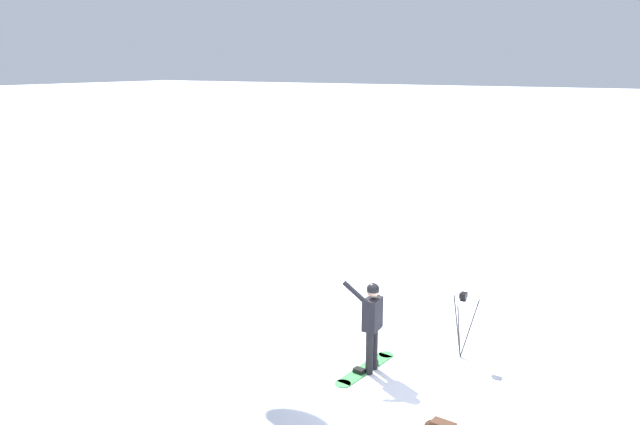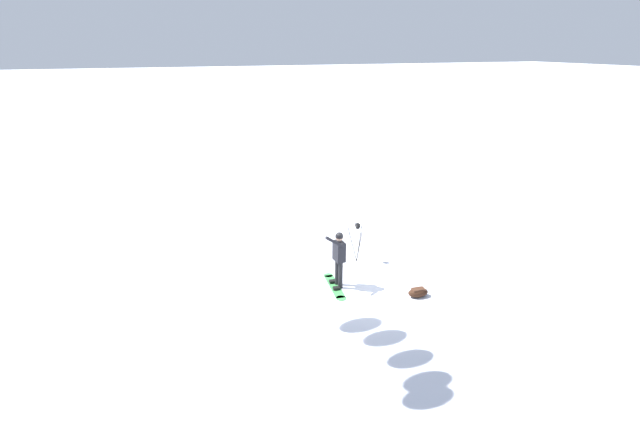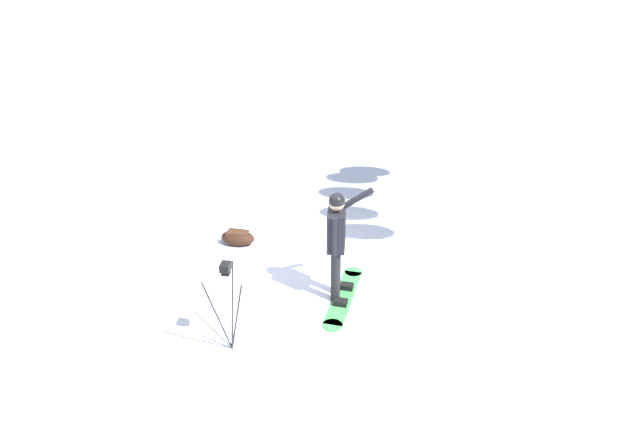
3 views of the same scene
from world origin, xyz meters
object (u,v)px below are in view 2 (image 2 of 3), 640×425
Objects in this scene: snowboard at (334,286)px; gear_bag_large at (418,292)px; camera_tripod at (357,235)px; snowboarder at (339,254)px.

gear_bag_large is at bearing 145.22° from snowboard.
snowboard is at bearing 45.27° from camera_tripod.
snowboarder is 1.89m from camera_tripod.
snowboarder is 2.76× the size of gear_bag_large.
snowboard is (0.12, -0.02, -1.04)m from snowboarder.
snowboard is 2.73× the size of gear_bag_large.
snowboard is 2.46m from gear_bag_large.
gear_bag_large is 0.48× the size of camera_tripod.
gear_bag_large is (-1.90, 1.39, -0.93)m from snowboarder.
gear_bag_large is 2.98m from camera_tripod.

